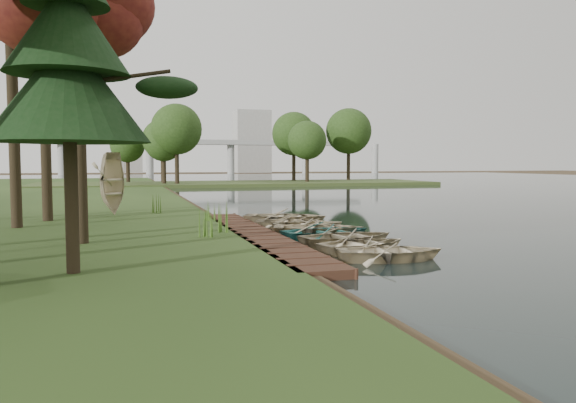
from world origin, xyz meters
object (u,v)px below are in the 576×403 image
object	(u,v)px
rowboat_1	(364,242)
stored_rowboat	(113,209)
rowboat_0	(390,249)
rowboat_2	(348,235)
boardwalk	(255,236)
pine_tree	(68,56)

from	to	relation	value
rowboat_1	stored_rowboat	xyz separation A→B (m)	(-8.04, 12.90, 0.25)
rowboat_0	rowboat_2	bearing A→B (deg)	10.06
boardwalk	rowboat_0	xyz separation A→B (m)	(2.82, -5.76, 0.24)
rowboat_2	boardwalk	bearing A→B (deg)	38.82
pine_tree	stored_rowboat	bearing A→B (deg)	87.39
boardwalk	rowboat_0	distance (m)	6.42
rowboat_0	rowboat_1	world-z (taller)	rowboat_0
rowboat_1	rowboat_2	size ratio (longest dim) A/B	0.91
rowboat_1	pine_tree	world-z (taller)	pine_tree
boardwalk	stored_rowboat	bearing A→B (deg)	121.10
stored_rowboat	pine_tree	distance (m)	16.04
stored_rowboat	pine_tree	size ratio (longest dim) A/B	0.39
rowboat_0	boardwalk	bearing A→B (deg)	35.40
rowboat_0	rowboat_1	distance (m)	1.69
pine_tree	rowboat_0	bearing A→B (deg)	4.41
boardwalk	pine_tree	bearing A→B (deg)	-133.05
rowboat_0	rowboat_2	size ratio (longest dim) A/B	0.91
boardwalk	stored_rowboat	size ratio (longest dim) A/B	5.02
rowboat_2	pine_tree	xyz separation A→B (m)	(-8.80, -3.86, 5.08)
stored_rowboat	pine_tree	bearing A→B (deg)	-138.77
boardwalk	rowboat_2	distance (m)	3.80
rowboat_1	pine_tree	size ratio (longest dim) A/B	0.39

